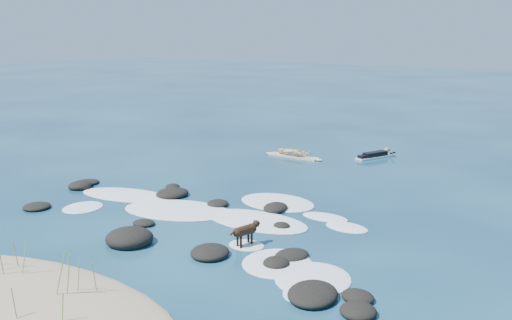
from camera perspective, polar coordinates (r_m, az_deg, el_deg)
The scene contains 8 objects.
ground at distance 19.94m, azimuth -3.39°, elevation -5.10°, with size 160.00×160.00×0.00m, color #0A2642.
sand_dune at distance 14.50m, azimuth -22.72°, elevation -13.35°, with size 9.00×4.40×0.60m, color #9E8966.
dune_grass at distance 14.77m, azimuth -22.29°, elevation -10.19°, with size 4.12×1.99×1.22m.
reef_rocks at distance 17.91m, azimuth -6.95°, elevation -6.99°, with size 14.59×6.87×0.60m.
breaking_foam at distance 18.84m, azimuth -3.07°, elevation -6.16°, with size 12.59×7.84×0.12m.
standing_surfer_rig at distance 27.96m, azimuth 3.78°, elevation 1.67°, with size 3.13×0.63×1.78m.
paddling_surfer_rig at distance 28.54m, azimuth 11.88°, elevation 0.50°, with size 1.56×2.32×0.42m.
dog at distance 16.63m, azimuth -0.98°, elevation -7.03°, with size 0.52×1.14×0.74m.
Camera 1 is at (10.87, -15.53, 6.19)m, focal length 40.00 mm.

